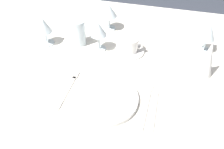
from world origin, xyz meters
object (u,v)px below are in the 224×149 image
Objects in this scene: spoon_dessert at (155,102)px; wine_glass_left at (44,26)px; fork_outer at (69,88)px; coffee_cup_left at (130,44)px; napkin_folded at (208,59)px; spoon_soup at (148,100)px; wine_glass_far at (98,30)px; dinner_plate at (104,98)px; wine_glass_right at (109,12)px; wine_glass_centre at (208,33)px; drink_tumbler at (79,34)px.

spoon_dessert is 1.53× the size of wine_glass_left.
coffee_cup_left is (0.19, 0.28, 0.04)m from fork_outer.
napkin_folded reaches higher than spoon_dessert.
wine_glass_left is (-0.39, -0.03, 0.05)m from coffee_cup_left.
spoon_dessert is at bearing -24.34° from wine_glass_left.
wine_glass_far reaches higher than spoon_soup.
dinner_plate reaches higher than spoon_soup.
wine_glass_right is (-0.28, 0.43, 0.10)m from spoon_dessert.
drink_tumbler is (-0.57, -0.08, -0.04)m from wine_glass_centre.
fork_outer is 1.53× the size of wine_glass_right.
wine_glass_right is 1.10× the size of drink_tumbler.
fork_outer is 0.29m from wine_glass_far.
napkin_folded is (0.46, -0.06, -0.02)m from wine_glass_far.
fork_outer is 0.55m from napkin_folded.
wine_glass_centre is 1.05× the size of wine_glass_right.
fork_outer is at bearing 170.26° from dinner_plate.
wine_glass_right is at bearing 120.40° from spoon_soup.
spoon_dessert is 1.47× the size of wine_glass_far.
wine_glass_left reaches higher than wine_glass_right.
fork_outer is at bearing -144.73° from wine_glass_centre.
coffee_cup_left is at bearing 55.73° from fork_outer.
dinner_plate reaches higher than fork_outer.
coffee_cup_left is at bearing -2.12° from drink_tumbler.
drink_tumbler is (-0.24, 0.01, 0.01)m from coffee_cup_left.
coffee_cup_left is at bearing 82.66° from dinner_plate.
napkin_folded is (0.51, 0.20, 0.08)m from fork_outer.
spoon_dessert is at bearing 1.27° from fork_outer.
wine_glass_far is at bearing -167.95° from wine_glass_centre.
dinner_plate is 0.16m from spoon_soup.
dinner_plate is 2.58× the size of coffee_cup_left.
dinner_plate is 1.84× the size of wine_glass_right.
wine_glass_centre is at bearing 8.90° from wine_glass_left.
coffee_cup_left reaches higher than spoon_soup.
spoon_soup is 1.82× the size of drink_tumbler.
wine_glass_left reaches higher than drink_tumbler.
spoon_soup is at bearing 1.55° from fork_outer.
drink_tumbler is (-0.05, 0.29, 0.05)m from fork_outer.
spoon_soup is 1.57× the size of wine_glass_far.
spoon_soup is at bearing -120.35° from wine_glass_centre.
spoon_dessert is at bearing -61.60° from coffee_cup_left.
drink_tumbler is at bearing 177.88° from coffee_cup_left.
wine_glass_far is 1.16× the size of drink_tumbler.
drink_tumbler is at bearing 167.56° from wine_glass_far.
wine_glass_centre reaches higher than spoon_soup.
napkin_folded reaches higher than drink_tumbler.
wine_glass_centre is (0.52, 0.36, 0.09)m from fork_outer.
napkin_folded is (0.36, 0.23, 0.08)m from dinner_plate.
spoon_dessert is 1.55× the size of wine_glass_right.
spoon_dessert is 0.41m from wine_glass_centre.
dinner_plate is 0.54m from wine_glass_centre.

